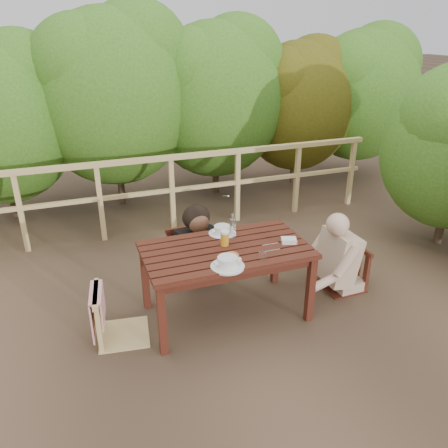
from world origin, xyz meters
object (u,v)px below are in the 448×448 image
object	(u,v)px
butter_tub	(289,241)
chair_far	(192,236)
chair_right	(344,251)
diner_right	(350,226)
woman	(191,218)
bread_roll	(231,256)
soup_near	(228,262)
tumbler	(262,256)
bottle	(233,227)
beer_glass	(225,239)
table	(226,282)
soup_far	(222,230)
chair_left	(119,292)

from	to	relation	value
butter_tub	chair_far	bearing A→B (deg)	144.36
chair_right	diner_right	distance (m)	0.28
woman	bread_roll	xyz separation A→B (m)	(0.05, -1.06, 0.07)
soup_near	tumbler	bearing A→B (deg)	1.74
chair_far	chair_right	world-z (taller)	chair_far
chair_far	bottle	bearing A→B (deg)	-77.11
bottle	chair_right	bearing A→B (deg)	-6.75
beer_glass	bottle	world-z (taller)	bottle
table	butter_tub	size ratio (longest dim) A/B	10.94
chair_right	diner_right	bearing A→B (deg)	88.83
woman	bread_roll	distance (m)	1.06
bread_roll	beer_glass	xyz separation A→B (m)	(0.04, 0.27, 0.04)
diner_right	butter_tub	xyz separation A→B (m)	(-0.75, -0.13, 0.02)
table	diner_right	xyz separation A→B (m)	(1.31, 0.03, 0.35)
bread_roll	tumbler	world-z (taller)	bread_roll
soup_near	soup_far	world-z (taller)	soup_near
chair_right	butter_tub	size ratio (longest dim) A/B	6.17
bottle	tumbler	bearing A→B (deg)	-79.68
beer_glass	bottle	xyz separation A→B (m)	(0.12, 0.11, 0.05)
table	soup_near	size ratio (longest dim) A/B	5.21
diner_right	tumbler	size ratio (longest dim) A/B	17.61
chair_right	tumbler	distance (m)	1.16
soup_far	bread_roll	size ratio (longest dim) A/B	1.88
table	diner_right	distance (m)	1.36
woman	table	bearing A→B (deg)	90.59
bottle	butter_tub	xyz separation A→B (m)	(0.44, -0.27, -0.10)
woman	bread_roll	bearing A→B (deg)	87.76
chair_right	beer_glass	xyz separation A→B (m)	(-1.27, 0.02, 0.34)
soup_far	beer_glass	bearing A→B (deg)	-104.81
soup_far	bottle	world-z (taller)	bottle
chair_far	chair_left	bearing A→B (deg)	-141.45
table	woman	world-z (taller)	woman
woman	soup_near	size ratio (longest dim) A/B	4.58
woman	chair_far	bearing A→B (deg)	84.99
diner_right	bottle	distance (m)	1.20
chair_far	diner_right	world-z (taller)	diner_right
chair_right	butter_tub	distance (m)	0.78
chair_left	soup_far	xyz separation A→B (m)	(1.03, 0.30, 0.27)
chair_right	soup_far	bearing A→B (deg)	-103.59
chair_far	tumbler	distance (m)	1.19
table	chair_right	bearing A→B (deg)	1.47
beer_glass	tumbler	bearing A→B (deg)	-59.90
woman	soup_far	xyz separation A→B (m)	(0.16, -0.54, 0.08)
woman	soup_near	world-z (taller)	woman
table	bottle	xyz separation A→B (m)	(0.13, 0.17, 0.46)
soup_near	tumbler	distance (m)	0.31
soup_far	bread_roll	xyz separation A→B (m)	(-0.10, -0.51, -0.00)
butter_tub	chair_left	bearing A→B (deg)	-164.34
chair_far	beer_glass	distance (m)	0.83
tumbler	butter_tub	distance (m)	0.41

